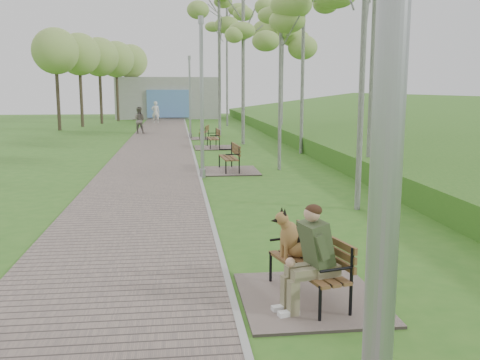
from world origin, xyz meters
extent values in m
cube|color=#6D5E58|center=(-1.75, 21.50, 0.02)|extent=(3.50, 67.00, 0.04)
cube|color=#999993|center=(0.00, 21.50, 0.03)|extent=(0.10, 67.00, 0.05)
cube|color=#4E7F2A|center=(12.00, 20.00, 0.00)|extent=(14.00, 70.00, 1.60)
cube|color=#9E9E99|center=(-1.50, 51.00, 2.00)|extent=(10.00, 5.00, 4.00)
cube|color=#5B89CB|center=(-1.50, 48.40, 1.50)|extent=(4.00, 0.20, 2.60)
cube|color=#6D5E58|center=(1.09, 3.79, 0.02)|extent=(1.95, 2.16, 0.04)
cube|color=brown|center=(1.04, 3.79, 0.49)|extent=(0.88, 1.69, 0.04)
cube|color=brown|center=(1.30, 3.85, 0.78)|extent=(0.45, 1.58, 0.36)
cube|color=#6D5E58|center=(1.14, 15.69, 0.02)|extent=(2.00, 2.23, 0.04)
cube|color=brown|center=(1.09, 15.69, 0.50)|extent=(0.61, 1.70, 0.04)
cube|color=brown|center=(1.36, 15.70, 0.80)|extent=(0.15, 1.67, 0.37)
cube|color=#6D5E58|center=(1.10, 23.36, 0.02)|extent=(1.93, 2.15, 0.04)
cube|color=brown|center=(1.05, 23.36, 0.48)|extent=(0.54, 1.63, 0.04)
cube|color=brown|center=(1.31, 23.37, 0.77)|extent=(0.10, 1.61, 0.35)
cube|color=#6D5E58|center=(0.89, 28.36, 0.02)|extent=(1.61, 1.79, 0.04)
cube|color=brown|center=(0.84, 28.36, 0.40)|extent=(0.65, 1.40, 0.04)
cube|color=brown|center=(1.06, 28.32, 0.65)|extent=(0.29, 1.33, 0.30)
cylinder|color=#9A9CA2|center=(0.10, -1.20, 2.72)|extent=(0.13, 0.13, 5.44)
cylinder|color=#9A9CA2|center=(0.09, 14.41, 0.15)|extent=(0.20, 0.20, 0.30)
cylinder|color=#9A9CA2|center=(0.09, 14.41, 2.53)|extent=(0.12, 0.12, 5.06)
cylinder|color=#9A9CA2|center=(0.09, 14.41, 5.11)|extent=(0.18, 0.18, 0.25)
cylinder|color=#9A9CA2|center=(0.08, 29.03, 0.14)|extent=(0.19, 0.19, 0.28)
cylinder|color=#9A9CA2|center=(0.08, 29.03, 2.34)|extent=(0.11, 0.11, 4.68)
cylinder|color=#9A9CA2|center=(0.08, 29.03, 4.73)|extent=(0.17, 0.17, 0.23)
imported|color=silver|center=(-2.49, 42.72, 0.93)|extent=(0.69, 0.46, 1.87)
imported|color=gray|center=(-3.20, 32.37, 0.88)|extent=(0.92, 0.75, 1.76)
cylinder|color=silver|center=(3.66, 9.24, 3.89)|extent=(0.17, 0.17, 7.77)
cylinder|color=silver|center=(5.35, 13.13, 4.52)|extent=(0.19, 0.19, 9.05)
cylinder|color=silver|center=(2.98, 15.88, 3.95)|extent=(0.15, 0.15, 7.90)
cylinder|color=silver|center=(4.92, 20.67, 4.60)|extent=(0.19, 0.19, 9.20)
cylinder|color=silver|center=(2.77, 24.97, 3.79)|extent=(0.17, 0.17, 7.58)
ellipsoid|color=#93B457|center=(2.77, 24.97, 6.22)|extent=(2.45, 2.45, 3.34)
cylinder|color=silver|center=(5.47, 28.18, 3.75)|extent=(0.18, 0.18, 7.50)
ellipsoid|color=#93B457|center=(5.47, 28.18, 6.15)|extent=(2.53, 2.53, 3.30)
cylinder|color=silver|center=(1.98, 30.69, 4.65)|extent=(0.19, 0.19, 9.29)
ellipsoid|color=#93B457|center=(1.98, 30.69, 7.62)|extent=(2.72, 2.72, 4.09)
cylinder|color=silver|center=(3.23, 38.84, 4.91)|extent=(0.19, 0.19, 9.82)
ellipsoid|color=#93B457|center=(3.23, 38.84, 8.05)|extent=(2.75, 2.75, 4.32)
camera|label=1|loc=(-0.74, -3.25, 2.97)|focal=40.00mm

